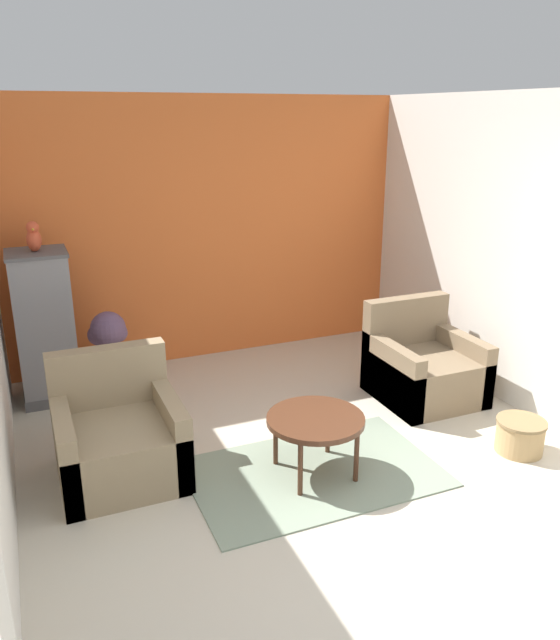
% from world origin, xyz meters
% --- Properties ---
extents(ground_plane, '(20.00, 20.00, 0.00)m').
position_xyz_m(ground_plane, '(0.00, 0.00, 0.00)').
color(ground_plane, beige).
rests_on(ground_plane, ground).
extents(wall_back_accent, '(4.22, 0.06, 2.66)m').
position_xyz_m(wall_back_accent, '(0.00, 3.63, 1.33)').
color(wall_back_accent, orange).
rests_on(wall_back_accent, ground_plane).
extents(wall_right, '(0.06, 3.60, 2.66)m').
position_xyz_m(wall_right, '(2.08, 1.80, 1.33)').
color(wall_right, silver).
rests_on(wall_right, ground_plane).
extents(area_rug, '(1.77, 1.12, 0.01)m').
position_xyz_m(area_rug, '(-0.05, 1.04, 0.01)').
color(area_rug, gray).
rests_on(area_rug, ground_plane).
extents(coffee_table, '(0.70, 0.70, 0.45)m').
position_xyz_m(coffee_table, '(-0.05, 1.04, 0.41)').
color(coffee_table, '#472819').
rests_on(coffee_table, ground_plane).
extents(armchair_left, '(0.85, 0.85, 0.86)m').
position_xyz_m(armchair_left, '(-1.34, 1.58, 0.28)').
color(armchair_left, '#8E7A5B').
rests_on(armchair_left, ground_plane).
extents(armchair_right, '(0.85, 0.85, 0.86)m').
position_xyz_m(armchair_right, '(1.42, 1.82, 0.28)').
color(armchair_right, '#7A664C').
rests_on(armchair_right, ground_plane).
extents(birdcage, '(0.50, 0.50, 1.36)m').
position_xyz_m(birdcage, '(-1.70, 3.12, 0.68)').
color(birdcage, '#555559').
rests_on(birdcage, ground_plane).
extents(parrot, '(0.12, 0.22, 0.26)m').
position_xyz_m(parrot, '(-1.70, 3.12, 1.48)').
color(parrot, '#D14C2D').
rests_on(parrot, birdcage).
extents(potted_plant, '(0.36, 0.33, 0.74)m').
position_xyz_m(potted_plant, '(-1.16, 3.17, 0.48)').
color(potted_plant, beige).
rests_on(potted_plant, ground_plane).
extents(wicker_basket, '(0.37, 0.37, 0.26)m').
position_xyz_m(wicker_basket, '(1.53, 0.71, 0.14)').
color(wicker_basket, tan).
rests_on(wicker_basket, ground_plane).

